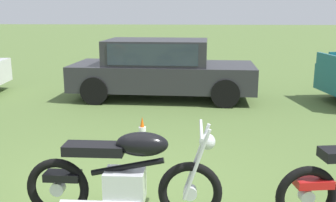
{
  "coord_description": "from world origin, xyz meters",
  "views": [
    {
      "loc": [
        0.79,
        -3.75,
        2.09
      ],
      "look_at": [
        0.38,
        1.78,
        0.83
      ],
      "focal_mm": 42.18,
      "sensor_mm": 36.0,
      "label": 1
    }
  ],
  "objects": [
    {
      "name": "car_charcoal",
      "position": [
        -0.09,
        5.72,
        0.8
      ],
      "size": [
        4.41,
        1.97,
        1.43
      ],
      "rotation": [
        0.0,
        0.0,
        -0.03
      ],
      "color": "#2D2D33",
      "rests_on": "ground"
    },
    {
      "name": "traffic_cone",
      "position": [
        -0.07,
        2.25,
        0.21
      ],
      "size": [
        0.25,
        0.25,
        0.46
      ],
      "color": "#EA590F",
      "rests_on": "ground"
    },
    {
      "name": "motorcycle_black",
      "position": [
        0.09,
        -0.11,
        0.48
      ],
      "size": [
        2.0,
        0.64,
        1.02
      ],
      "rotation": [
        0.0,
        0.0,
        0.01
      ],
      "color": "black",
      "rests_on": "ground"
    }
  ]
}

